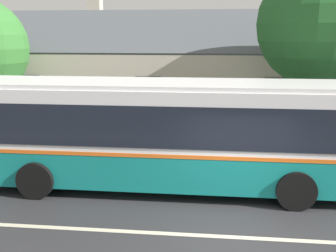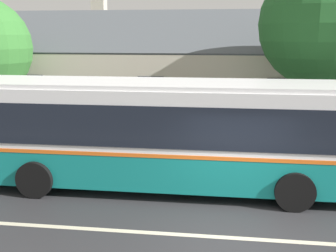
% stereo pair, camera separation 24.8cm
% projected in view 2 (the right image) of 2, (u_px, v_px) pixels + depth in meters
% --- Properties ---
extents(ground_plane, '(300.00, 300.00, 0.00)m').
position_uv_depth(ground_plane, '(237.00, 238.00, 9.04)').
color(ground_plane, '#2D2D30').
extents(sidewalk_far, '(60.00, 3.00, 0.15)m').
position_uv_depth(sidewalk_far, '(233.00, 156.00, 14.83)').
color(sidewalk_far, gray).
rests_on(sidewalk_far, ground).
extents(lane_divider_stripe, '(60.00, 0.16, 0.01)m').
position_uv_depth(lane_divider_stripe, '(237.00, 238.00, 9.04)').
color(lane_divider_stripe, beige).
rests_on(lane_divider_stripe, ground).
extents(community_building, '(23.52, 8.29, 6.51)m').
position_uv_depth(community_building, '(216.00, 83.00, 21.48)').
color(community_building, beige).
rests_on(community_building, ground).
extents(transit_bus, '(11.60, 2.81, 3.02)m').
position_uv_depth(transit_bus, '(160.00, 131.00, 11.78)').
color(transit_bus, '#147F7A').
rests_on(transit_bus, ground).
extents(bench_by_building, '(1.78, 0.51, 0.94)m').
position_uv_depth(bench_by_building, '(28.00, 140.00, 15.02)').
color(bench_by_building, brown).
rests_on(bench_by_building, sidewalk_far).
extents(street_tree_primary, '(4.40, 4.40, 6.82)m').
position_uv_depth(street_tree_primary, '(321.00, 28.00, 14.52)').
color(street_tree_primary, '#4C3828').
rests_on(street_tree_primary, ground).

